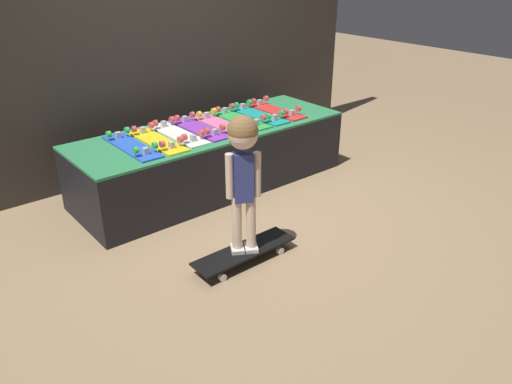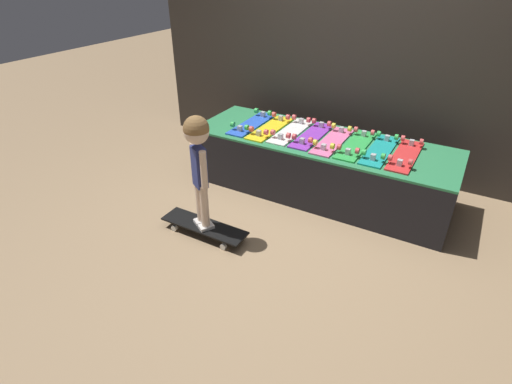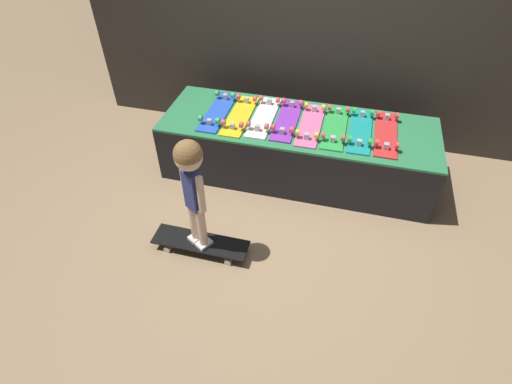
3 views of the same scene
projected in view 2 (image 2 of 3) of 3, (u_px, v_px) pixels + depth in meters
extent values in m
plane|color=#9E7F5B|center=(297.00, 213.00, 3.64)|extent=(16.00, 16.00, 0.00)
cube|color=#332D28|center=(358.00, 34.00, 3.86)|extent=(4.64, 0.10, 2.74)
cube|color=black|center=(319.00, 167.00, 3.86)|extent=(2.45, 0.82, 0.53)
cube|color=#2D7F4C|center=(322.00, 140.00, 3.72)|extent=(2.45, 0.82, 0.02)
cube|color=blue|center=(252.00, 124.00, 4.03)|extent=(0.19, 0.70, 0.01)
cube|color=#B7B7BC|center=(263.00, 114.00, 4.18)|extent=(0.04, 0.04, 0.05)
cylinder|color=green|center=(270.00, 113.00, 4.13)|extent=(0.03, 0.05, 0.05)
cylinder|color=green|center=(256.00, 111.00, 4.20)|extent=(0.03, 0.05, 0.05)
cube|color=#B7B7BC|center=(240.00, 128.00, 3.84)|extent=(0.04, 0.04, 0.05)
cylinder|color=green|center=(247.00, 127.00, 3.79)|extent=(0.03, 0.05, 0.05)
cylinder|color=green|center=(233.00, 124.00, 3.86)|extent=(0.03, 0.05, 0.05)
cube|color=yellow|center=(270.00, 128.00, 3.93)|extent=(0.19, 0.70, 0.01)
cube|color=#B7B7BC|center=(281.00, 118.00, 4.08)|extent=(0.04, 0.04, 0.05)
cylinder|color=#D84C4C|center=(288.00, 117.00, 4.03)|extent=(0.03, 0.05, 0.05)
cylinder|color=#D84C4C|center=(274.00, 114.00, 4.10)|extent=(0.03, 0.05, 0.05)
cube|color=#B7B7BC|center=(259.00, 133.00, 3.74)|extent=(0.04, 0.04, 0.05)
cylinder|color=#D84C4C|center=(266.00, 132.00, 3.69)|extent=(0.03, 0.05, 0.05)
cylinder|color=#D84C4C|center=(251.00, 129.00, 3.76)|extent=(0.03, 0.05, 0.05)
cube|color=white|center=(291.00, 132.00, 3.86)|extent=(0.19, 0.70, 0.01)
cube|color=#B7B7BC|center=(301.00, 121.00, 4.01)|extent=(0.04, 0.04, 0.05)
cylinder|color=#D84C4C|center=(309.00, 120.00, 3.96)|extent=(0.03, 0.05, 0.05)
cylinder|color=#D84C4C|center=(294.00, 117.00, 4.03)|extent=(0.03, 0.05, 0.05)
cube|color=#B7B7BC|center=(280.00, 137.00, 3.67)|extent=(0.04, 0.04, 0.05)
cylinder|color=#D84C4C|center=(288.00, 136.00, 3.62)|extent=(0.03, 0.05, 0.05)
cylinder|color=#D84C4C|center=(273.00, 132.00, 3.69)|extent=(0.03, 0.05, 0.05)
cube|color=purple|center=(312.00, 136.00, 3.77)|extent=(0.19, 0.70, 0.01)
cube|color=#B7B7BC|center=(321.00, 125.00, 3.92)|extent=(0.04, 0.04, 0.05)
cylinder|color=#D84C4C|center=(329.00, 124.00, 3.87)|extent=(0.03, 0.05, 0.05)
cylinder|color=#D84C4C|center=(314.00, 121.00, 3.94)|extent=(0.03, 0.05, 0.05)
cube|color=#B7B7BC|center=(302.00, 141.00, 3.58)|extent=(0.04, 0.04, 0.05)
cylinder|color=#D84C4C|center=(311.00, 140.00, 3.53)|extent=(0.03, 0.05, 0.05)
cylinder|color=#D84C4C|center=(294.00, 137.00, 3.60)|extent=(0.03, 0.05, 0.05)
cube|color=pink|center=(333.00, 141.00, 3.66)|extent=(0.19, 0.70, 0.01)
cube|color=#B7B7BC|center=(341.00, 130.00, 3.81)|extent=(0.04, 0.04, 0.05)
cylinder|color=yellow|center=(350.00, 129.00, 3.76)|extent=(0.03, 0.05, 0.05)
cylinder|color=yellow|center=(334.00, 126.00, 3.83)|extent=(0.03, 0.05, 0.05)
cube|color=#B7B7BC|center=(324.00, 147.00, 3.47)|extent=(0.04, 0.04, 0.05)
cylinder|color=yellow|center=(332.00, 146.00, 3.42)|extent=(0.03, 0.05, 0.05)
cylinder|color=yellow|center=(315.00, 142.00, 3.49)|extent=(0.03, 0.05, 0.05)
cube|color=green|center=(356.00, 146.00, 3.57)|extent=(0.19, 0.70, 0.01)
cube|color=#B7B7BC|center=(364.00, 134.00, 3.73)|extent=(0.04, 0.04, 0.05)
cylinder|color=#D84C4C|center=(373.00, 133.00, 3.68)|extent=(0.03, 0.05, 0.05)
cylinder|color=#D84C4C|center=(356.00, 129.00, 3.75)|extent=(0.03, 0.05, 0.05)
cube|color=#B7B7BC|center=(348.00, 152.00, 3.39)|extent=(0.04, 0.04, 0.05)
cylinder|color=#D84C4C|center=(357.00, 151.00, 3.34)|extent=(0.03, 0.05, 0.05)
cylinder|color=#D84C4C|center=(339.00, 147.00, 3.41)|extent=(0.03, 0.05, 0.05)
cube|color=teal|center=(380.00, 151.00, 3.48)|extent=(0.19, 0.70, 0.01)
cube|color=#B7B7BC|center=(387.00, 138.00, 3.64)|extent=(0.04, 0.04, 0.05)
cylinder|color=green|center=(397.00, 137.00, 3.59)|extent=(0.03, 0.05, 0.05)
cylinder|color=green|center=(379.00, 134.00, 3.66)|extent=(0.03, 0.05, 0.05)
cube|color=#B7B7BC|center=(373.00, 157.00, 3.29)|extent=(0.04, 0.04, 0.05)
cylinder|color=green|center=(383.00, 156.00, 3.25)|extent=(0.03, 0.05, 0.05)
cylinder|color=green|center=(364.00, 152.00, 3.32)|extent=(0.03, 0.05, 0.05)
cube|color=red|center=(405.00, 156.00, 3.39)|extent=(0.19, 0.70, 0.01)
cube|color=#B7B7BC|center=(412.00, 143.00, 3.55)|extent=(0.04, 0.04, 0.05)
cylinder|color=#D84C4C|center=(422.00, 142.00, 3.50)|extent=(0.03, 0.05, 0.05)
cylinder|color=#D84C4C|center=(403.00, 138.00, 3.57)|extent=(0.03, 0.05, 0.05)
cube|color=#B7B7BC|center=(400.00, 163.00, 3.21)|extent=(0.04, 0.04, 0.05)
cylinder|color=#D84C4C|center=(411.00, 162.00, 3.16)|extent=(0.03, 0.05, 0.05)
cylinder|color=#D84C4C|center=(390.00, 158.00, 3.23)|extent=(0.03, 0.05, 0.05)
cube|color=black|center=(204.00, 226.00, 3.33)|extent=(0.76, 0.21, 0.01)
cube|color=#B7B7BC|center=(229.00, 238.00, 3.24)|extent=(0.04, 0.04, 0.05)
cylinder|color=white|center=(235.00, 235.00, 3.32)|extent=(0.05, 0.03, 0.05)
cylinder|color=white|center=(223.00, 246.00, 3.18)|extent=(0.05, 0.03, 0.05)
cube|color=#B7B7BC|center=(181.00, 220.00, 3.45)|extent=(0.04, 0.04, 0.05)
cylinder|color=white|center=(187.00, 218.00, 3.53)|extent=(0.05, 0.03, 0.05)
cylinder|color=white|center=(174.00, 228.00, 3.40)|extent=(0.05, 0.03, 0.05)
cube|color=silver|center=(206.00, 227.00, 3.28)|extent=(0.13, 0.15, 0.03)
cylinder|color=beige|center=(205.00, 206.00, 3.18)|extent=(0.07, 0.07, 0.38)
cube|color=silver|center=(202.00, 221.00, 3.35)|extent=(0.13, 0.15, 0.03)
cylinder|color=beige|center=(200.00, 200.00, 3.25)|extent=(0.07, 0.07, 0.38)
cube|color=navy|center=(199.00, 167.00, 3.05)|extent=(0.15, 0.14, 0.33)
cylinder|color=beige|center=(204.00, 170.00, 2.97)|extent=(0.05, 0.05, 0.30)
cylinder|color=beige|center=(195.00, 161.00, 3.11)|extent=(0.05, 0.05, 0.30)
sphere|color=beige|center=(196.00, 132.00, 2.90)|extent=(0.19, 0.19, 0.19)
sphere|color=olive|center=(196.00, 129.00, 2.89)|extent=(0.19, 0.19, 0.19)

